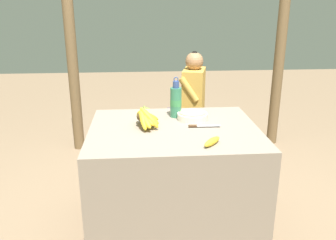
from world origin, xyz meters
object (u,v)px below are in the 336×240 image
knife (200,126)px  support_post_far (282,36)px  seated_vendor (189,98)px  banana_bunch_green (147,111)px  banana_bunch_ripe (146,117)px  loose_banana_front (212,142)px  support_post_near (70,38)px  wooden_bench (181,123)px  water_bottle (176,101)px  serving_bowl (192,115)px

knife → support_post_far: size_ratio=0.09×
knife → seated_vendor: bearing=87.0°
seated_vendor → banana_bunch_green: 0.44m
banana_bunch_ripe → seated_vendor: bearing=69.2°
loose_banana_front → seated_vendor: (0.06, 1.51, -0.14)m
banana_bunch_green → support_post_near: size_ratio=0.11×
loose_banana_front → wooden_bench: loose_banana_front is taller
loose_banana_front → banana_bunch_green: (-0.35, 1.53, -0.28)m
banana_bunch_green → support_post_far: support_post_far is taller
banana_bunch_ripe → support_post_near: support_post_near is taller
banana_bunch_ripe → loose_banana_front: (0.38, -0.34, -0.05)m
loose_banana_front → support_post_far: 2.20m
banana_bunch_ripe → banana_bunch_green: bearing=88.5°
banana_bunch_ripe → loose_banana_front: bearing=-41.7°
wooden_bench → support_post_near: 1.43m
knife → support_post_far: support_post_far is taller
banana_bunch_ripe → knife: (0.36, -0.04, -0.06)m
wooden_bench → support_post_far: (1.11, 0.33, 0.84)m
support_post_far → wooden_bench: bearing=-163.5°
water_bottle → support_post_far: bearing=46.2°
seated_vendor → knife: bearing=100.6°
water_bottle → banana_bunch_green: (-0.19, 0.98, -0.37)m
wooden_bench → banana_bunch_green: banana_bunch_green is taller
loose_banana_front → wooden_bench: (-0.01, 1.53, -0.42)m
water_bottle → support_post_near: (-0.96, 1.31, 0.33)m
serving_bowl → support_post_near: size_ratio=0.09×
water_bottle → seated_vendor: seated_vendor is taller
serving_bowl → loose_banana_front: serving_bowl is taller
banana_bunch_ripe → banana_bunch_green: banana_bunch_ripe is taller
seated_vendor → banana_bunch_green: (-0.42, 0.01, -0.13)m
water_bottle → seated_vendor: size_ratio=0.26×
wooden_bench → banana_bunch_green: size_ratio=5.14×
knife → support_post_near: (-1.09, 1.55, 0.43)m
serving_bowl → loose_banana_front: bearing=-84.2°
wooden_bench → banana_bunch_green: (-0.34, -0.01, 0.14)m
serving_bowl → wooden_bench: bearing=87.9°
banana_bunch_green → banana_bunch_ripe: bearing=-91.5°
water_bottle → loose_banana_front: 0.58m
serving_bowl → knife: 0.18m
loose_banana_front → wooden_bench: bearing=90.4°
banana_bunch_ripe → knife: bearing=-5.7°
serving_bowl → wooden_bench: 1.14m
water_bottle → knife: 0.30m
loose_banana_front → banana_bunch_green: size_ratio=0.57×
banana_bunch_green → support_post_near: support_post_near is taller
seated_vendor → wooden_bench: bearing=-0.1°
support_post_far → water_bottle: bearing=-133.8°
water_bottle → support_post_near: size_ratio=0.12×
support_post_near → support_post_far: size_ratio=1.00×
banana_bunch_ripe → serving_bowl: size_ratio=1.29×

